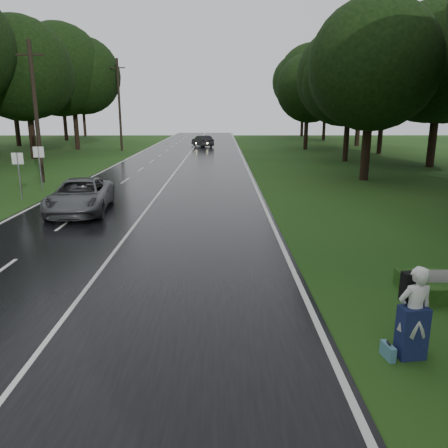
# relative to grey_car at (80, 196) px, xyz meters

# --- Properties ---
(ground) EXTENTS (160.00, 160.00, 0.00)m
(ground) POSITION_rel_grey_car_xyz_m (3.02, -10.23, -0.81)
(ground) COLOR #224614
(ground) RESTS_ON ground
(road) EXTENTS (12.00, 140.00, 0.04)m
(road) POSITION_rel_grey_car_xyz_m (3.02, 9.77, -0.79)
(road) COLOR black
(road) RESTS_ON ground
(lane_center) EXTENTS (0.12, 140.00, 0.01)m
(lane_center) POSITION_rel_grey_car_xyz_m (3.02, 9.77, -0.77)
(lane_center) COLOR silver
(lane_center) RESTS_ON road
(grey_car) EXTENTS (3.14, 5.81, 1.55)m
(grey_car) POSITION_rel_grey_car_xyz_m (0.00, 0.00, 0.00)
(grey_car) COLOR #515356
(grey_car) RESTS_ON road
(far_car) EXTENTS (3.24, 4.74, 1.48)m
(far_car) POSITION_rel_grey_car_xyz_m (4.10, 39.98, -0.03)
(far_car) COLOR black
(far_car) RESTS_ON road
(hitchhiker) EXTENTS (0.74, 0.69, 1.89)m
(hitchhiker) POSITION_rel_grey_car_xyz_m (10.36, -12.79, 0.06)
(hitchhiker) COLOR silver
(hitchhiker) RESTS_ON ground
(suitcase) EXTENTS (0.19, 0.43, 0.30)m
(suitcase) POSITION_rel_grey_car_xyz_m (9.91, -12.86, -0.67)
(suitcase) COLOR teal
(suitcase) RESTS_ON ground
(culvert) EXTENTS (1.33, 0.67, 0.67)m
(culvert) POSITION_rel_grey_car_xyz_m (12.58, -9.76, -0.81)
(culvert) COLOR slate
(culvert) RESTS_ON ground
(utility_pole_mid) EXTENTS (1.80, 0.28, 9.08)m
(utility_pole_mid) POSITION_rel_grey_car_xyz_m (-5.48, 9.33, -0.81)
(utility_pole_mid) COLOR black
(utility_pole_mid) RESTS_ON ground
(utility_pole_far) EXTENTS (1.80, 0.28, 10.66)m
(utility_pole_far) POSITION_rel_grey_car_xyz_m (-5.48, 33.93, -0.81)
(utility_pole_far) COLOR black
(utility_pole_far) RESTS_ON ground
(road_sign_a) EXTENTS (0.61, 0.10, 2.55)m
(road_sign_a) POSITION_rel_grey_car_xyz_m (-4.18, 3.10, -0.81)
(road_sign_a) COLOR white
(road_sign_a) RESTS_ON ground
(road_sign_b) EXTENTS (0.64, 0.10, 2.65)m
(road_sign_b) POSITION_rel_grey_car_xyz_m (-4.18, 5.91, -0.81)
(road_sign_b) COLOR white
(road_sign_b) RESTS_ON ground
(tree_left_e) EXTENTS (9.47, 9.47, 14.80)m
(tree_left_e) POSITION_rel_grey_car_xyz_m (-12.41, 24.86, -0.81)
(tree_left_e) COLOR black
(tree_left_e) RESTS_ON ground
(tree_left_f) EXTENTS (10.32, 10.32, 16.12)m
(tree_left_f) POSITION_rel_grey_car_xyz_m (-11.44, 35.81, -0.81)
(tree_left_f) COLOR black
(tree_left_f) RESTS_ON ground
(tree_right_d) EXTENTS (8.47, 8.47, 13.23)m
(tree_right_d) POSITION_rel_grey_car_xyz_m (16.67, 10.28, -0.81)
(tree_right_d) COLOR black
(tree_right_d) RESTS_ON ground
(tree_right_e) EXTENTS (8.45, 8.45, 13.20)m
(tree_right_e) POSITION_rel_grey_car_xyz_m (18.57, 22.17, -0.81)
(tree_right_e) COLOR black
(tree_right_e) RESTS_ON ground
(tree_right_f) EXTENTS (8.26, 8.26, 12.90)m
(tree_right_f) POSITION_rel_grey_car_xyz_m (17.25, 35.80, -0.81)
(tree_right_f) COLOR black
(tree_right_f) RESTS_ON ground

